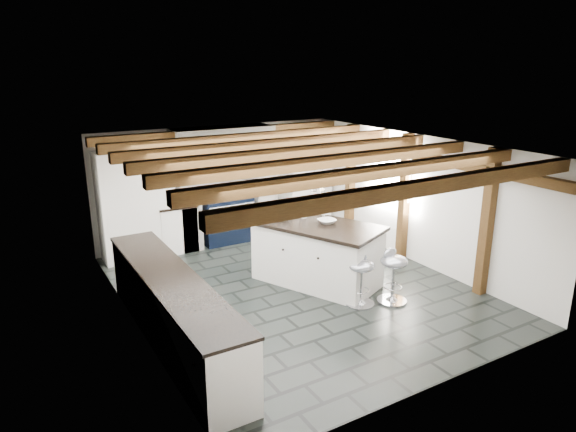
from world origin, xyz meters
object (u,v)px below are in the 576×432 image
bar_stool_far (361,274)px  range_cooker (226,219)px  bar_stool_near (393,270)px  kitchen_island (317,253)px

bar_stool_far → range_cooker: bearing=120.7°
range_cooker → bar_stool_near: range_cooker is taller
bar_stool_far → kitchen_island: bearing=118.1°
bar_stool_near → bar_stool_far: (-0.47, 0.17, -0.02)m
range_cooker → bar_stool_far: (0.54, -3.64, 0.03)m
range_cooker → bar_stool_near: (1.02, -3.81, 0.05)m
range_cooker → kitchen_island: (0.44, -2.63, 0.05)m
bar_stool_near → bar_stool_far: bar_stool_near is taller
range_cooker → kitchen_island: 2.66m
range_cooker → bar_stool_near: size_ratio=1.20×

